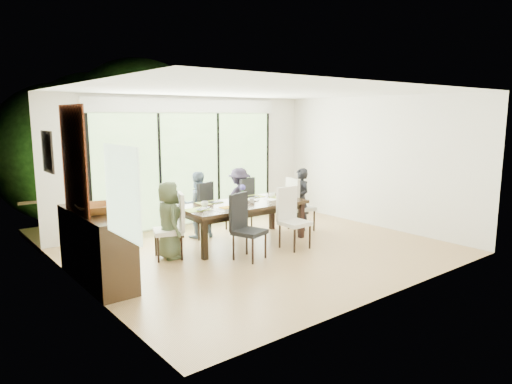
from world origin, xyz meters
TOP-DOWN VIEW (x-y plane):
  - floor at (0.00, 0.00)m, footprint 6.00×5.00m
  - ceiling at (0.00, 0.00)m, footprint 6.00×5.00m
  - wall_back at (0.00, 2.51)m, footprint 6.00×0.02m
  - wall_front at (0.00, -2.51)m, footprint 6.00×0.02m
  - wall_left at (-3.01, 0.00)m, footprint 0.02×5.00m
  - wall_right at (3.01, 0.00)m, footprint 0.02×5.00m
  - glass_doors at (0.00, 2.47)m, footprint 4.20×0.02m
  - blinds_header at (0.00, 2.46)m, footprint 4.40×0.06m
  - mullion_a at (-2.10, 2.46)m, footprint 0.05×0.04m
  - mullion_b at (-0.70, 2.46)m, footprint 0.05×0.04m
  - mullion_c at (0.70, 2.46)m, footprint 0.05×0.04m
  - mullion_d at (2.10, 2.46)m, footprint 0.05×0.04m
  - side_window at (-2.97, -1.20)m, footprint 0.02×0.90m
  - deck at (0.00, 3.40)m, footprint 6.00×1.80m
  - rail_top at (0.00, 4.20)m, footprint 6.00×0.08m
  - foliage_left at (-1.80, 5.20)m, footprint 3.20×3.20m
  - foliage_mid at (0.40, 5.80)m, footprint 4.00×4.00m
  - foliage_right at (2.20, 5.00)m, footprint 2.80×2.80m
  - foliage_far at (-0.60, 6.50)m, footprint 3.60×3.60m
  - table_top at (0.02, 0.69)m, footprint 2.35×1.08m
  - table_apron at (0.02, 0.69)m, footprint 2.16×0.88m
  - table_leg_fl at (-1.06, 0.26)m, footprint 0.09×0.09m
  - table_leg_fr at (1.10, 0.26)m, footprint 0.09×0.09m
  - table_leg_bl at (-1.06, 1.12)m, footprint 0.09×0.09m
  - table_leg_br at (1.10, 1.12)m, footprint 0.09×0.09m
  - chair_left_end at (-1.48, 0.69)m, footprint 0.58×0.58m
  - chair_right_end at (1.52, 0.69)m, footprint 0.53×0.53m
  - chair_far_left at (-0.43, 1.54)m, footprint 0.59×0.59m
  - chair_far_right at (0.57, 1.54)m, footprint 0.56×0.56m
  - chair_near_left at (-0.48, -0.18)m, footprint 0.57×0.57m
  - chair_near_right at (0.52, -0.18)m, footprint 0.46×0.46m
  - person_left_end at (-1.46, 0.69)m, footprint 0.48×0.65m
  - person_right_end at (1.50, 0.69)m, footprint 0.51×0.67m
  - person_far_left at (-0.43, 1.52)m, footprint 0.65×0.48m
  - person_far_right at (0.57, 1.52)m, footprint 0.63×0.44m
  - placemat_left at (-0.93, 0.69)m, footprint 0.43×0.31m
  - placemat_right at (0.97, 0.69)m, footprint 0.43×0.31m
  - placemat_far_l at (-0.43, 1.09)m, footprint 0.43×0.31m
  - placemat_far_r at (0.57, 1.09)m, footprint 0.43×0.31m
  - placemat_paper at (-0.53, 0.39)m, footprint 0.43×0.31m
  - tablet_far_l at (-0.33, 1.04)m, footprint 0.26×0.18m
  - tablet_far_r at (0.52, 1.04)m, footprint 0.24×0.17m
  - papers at (0.72, 0.64)m, footprint 0.29×0.22m
  - platter_base at (-0.53, 0.39)m, footprint 0.26×0.26m
  - platter_snacks at (-0.53, 0.39)m, footprint 0.20×0.20m
  - vase at (0.07, 0.74)m, footprint 0.08×0.08m
  - hyacinth_stems at (0.07, 0.74)m, footprint 0.04×0.04m
  - hyacinth_blooms at (0.07, 0.74)m, footprint 0.11×0.11m
  - laptop at (-0.83, 0.59)m, footprint 0.38×0.35m
  - cup_a at (-0.68, 0.84)m, footprint 0.16×0.16m
  - cup_b at (0.17, 0.59)m, footprint 0.13×0.13m
  - cup_c at (0.82, 0.79)m, footprint 0.13×0.13m
  - book at (0.27, 0.74)m, footprint 0.25×0.27m
  - sideboard at (-2.76, 0.35)m, footprint 0.50×1.77m
  - bowl at (-2.76, 0.25)m, footprint 0.53×0.53m
  - candlestick_base at (-2.76, 0.70)m, footprint 0.11×0.11m
  - candlestick_shaft at (-2.76, 0.70)m, footprint 0.03×0.03m
  - candlestick_pan at (-2.76, 0.70)m, footprint 0.11×0.11m
  - candle at (-2.76, 0.70)m, footprint 0.04×0.04m
  - tapestry at (-2.97, 0.40)m, footprint 0.02×1.00m
  - art_frame at (-2.97, 1.70)m, footprint 0.03×0.55m
  - art_canvas at (-2.95, 1.70)m, footprint 0.01×0.45m

SIDE VIEW (x-z plane):
  - deck at x=0.00m, z-range -0.10..0.00m
  - floor at x=0.00m, z-range -0.01..0.00m
  - table_leg_fl at x=-1.06m, z-range 0.00..0.68m
  - table_leg_fr at x=1.10m, z-range 0.00..0.68m
  - table_leg_bl at x=-1.06m, z-range 0.00..0.68m
  - table_leg_br at x=1.10m, z-range 0.00..0.68m
  - sideboard at x=-2.76m, z-range 0.00..1.00m
  - chair_left_end at x=-1.48m, z-range 0.00..1.08m
  - chair_right_end at x=1.52m, z-range 0.00..1.08m
  - chair_far_left at x=-0.43m, z-range 0.00..1.08m
  - chair_far_right at x=0.57m, z-range 0.00..1.08m
  - chair_near_left at x=-0.48m, z-range 0.00..1.08m
  - chair_near_right at x=0.52m, z-range 0.00..1.08m
  - rail_top at x=0.00m, z-range 0.52..0.58m
  - table_apron at x=0.02m, z-range 0.57..0.67m
  - person_left_end at x=-1.46m, z-range 0.00..1.27m
  - person_right_end at x=1.50m, z-range 0.00..1.27m
  - person_far_left at x=-0.43m, z-range 0.00..1.27m
  - person_far_right at x=0.57m, z-range 0.00..1.27m
  - table_top at x=0.02m, z-range 0.68..0.74m
  - papers at x=0.72m, z-range 0.74..0.74m
  - placemat_left at x=-0.93m, z-range 0.74..0.74m
  - placemat_right at x=0.97m, z-range 0.74..0.74m
  - placemat_far_l at x=-0.43m, z-range 0.74..0.74m
  - placemat_far_r at x=0.57m, z-range 0.74..0.74m
  - placemat_paper at x=-0.53m, z-range 0.74..0.74m
  - book at x=0.27m, z-range 0.74..0.75m
  - tablet_far_r at x=0.52m, z-range 0.74..0.75m
  - tablet_far_l at x=-0.33m, z-range 0.74..0.75m
  - laptop at x=-0.83m, z-range 0.74..0.76m
  - platter_base at x=-0.53m, z-range 0.74..0.77m
  - platter_snacks at x=-0.53m, z-range 0.76..0.78m
  - cup_b at x=0.17m, z-range 0.74..0.83m
  - cup_a at x=-0.68m, z-range 0.74..0.83m
  - cup_c at x=0.82m, z-range 0.74..0.83m
  - vase at x=0.07m, z-range 0.74..0.85m
  - hyacinth_stems at x=0.07m, z-range 0.83..0.99m
  - hyacinth_blooms at x=0.07m, z-range 0.96..1.06m
  - candlestick_base at x=-2.76m, z-range 1.00..1.04m
  - bowl at x=-2.76m, z-range 1.00..1.12m
  - glass_doors at x=0.00m, z-range 0.05..2.35m
  - mullion_a at x=-2.10m, z-range 0.05..2.35m
  - mullion_b at x=-0.70m, z-range 0.05..2.35m
  - mullion_c at x=0.70m, z-range 0.05..2.35m
  - mullion_d at x=2.10m, z-range 0.05..2.35m
  - foliage_right at x=2.20m, z-range -0.14..2.66m
  - wall_back at x=0.00m, z-range 0.00..2.70m
  - wall_front at x=0.00m, z-range 0.00..2.70m
  - wall_left at x=-3.01m, z-range 0.00..2.70m
  - wall_right at x=3.01m, z-range 0.00..2.70m
  - foliage_left at x=-1.80m, z-range -0.16..3.04m
  - side_window at x=-2.97m, z-range 1.00..2.00m
  - foliage_far at x=-0.60m, z-range -0.18..3.42m
  - tapestry at x=-2.97m, z-range 0.95..2.45m
  - candlestick_shaft at x=-2.76m, z-range 1.02..2.41m
  - art_frame at x=-2.97m, z-range 1.42..2.08m
  - art_canvas at x=-2.95m, z-range 1.48..2.02m
  - foliage_mid at x=0.40m, z-range -0.20..3.80m
  - candlestick_pan at x=-2.76m, z-range 2.38..2.42m
  - candle at x=-2.76m, z-range 2.41..2.52m
  - blinds_header at x=0.00m, z-range 2.36..2.64m
  - ceiling at x=0.00m, z-range 2.70..2.71m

